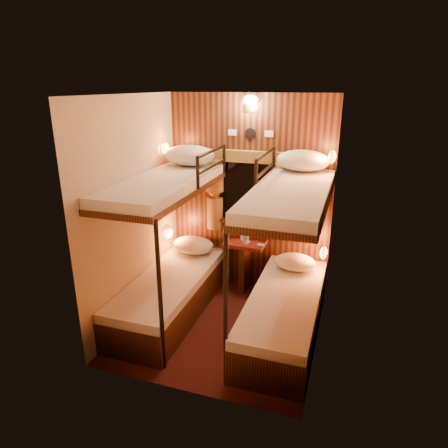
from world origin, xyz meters
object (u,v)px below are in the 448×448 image
(bunk_left, at_px, (170,268))
(bunk_right, at_px, (286,285))
(table, at_px, (244,259))
(bottle_right, at_px, (243,231))
(bottle_left, at_px, (246,235))

(bunk_left, height_order, bunk_right, same)
(bunk_left, relative_size, table, 2.90)
(table, height_order, bottle_right, bottle_right)
(bunk_right, distance_m, bottle_right, 1.10)
(bunk_left, distance_m, bottle_left, 1.02)
(bunk_left, distance_m, bottle_right, 1.06)
(table, distance_m, bottle_left, 0.36)
(table, relative_size, bottle_right, 2.51)
(bunk_right, relative_size, table, 2.90)
(table, xyz_separation_m, bottle_right, (-0.04, 0.06, 0.35))
(bunk_left, bearing_deg, bottle_right, 54.05)
(table, bearing_deg, bunk_left, -129.67)
(bottle_left, height_order, bottle_right, bottle_left)
(bunk_left, bearing_deg, bunk_right, 0.00)
(bottle_left, bearing_deg, bottle_right, 120.30)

